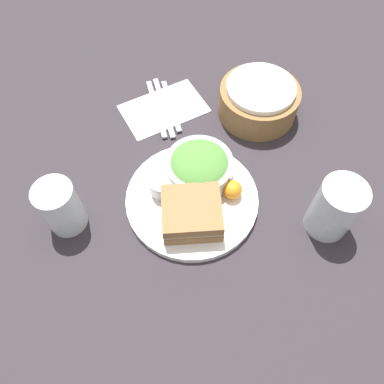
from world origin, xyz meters
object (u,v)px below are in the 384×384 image
plate (192,199)px  salad_bowl (199,167)px  spoon (171,106)px  drink_glass (335,208)px  knife (164,107)px  bread_basket (259,100)px  water_glass (61,207)px  sandwich (192,213)px  fork (156,108)px  dressing_cup (163,185)px

plate → salad_bowl: (-0.04, 0.04, 0.04)m
salad_bowl → spoon: salad_bowl is taller
plate → drink_glass: 0.27m
plate → knife: (-0.25, 0.06, -0.00)m
drink_glass → bread_basket: 0.31m
drink_glass → water_glass: bearing=-119.3°
sandwich → water_glass: water_glass is taller
knife → plate: bearing=180.0°
sandwich → knife: (-0.30, 0.09, -0.04)m
salad_bowl → fork: 0.22m
bread_basket → fork: 0.24m
drink_glass → salad_bowl: bearing=-141.2°
knife → spoon: (0.00, 0.02, 0.00)m
drink_glass → fork: 0.46m
plate → salad_bowl: salad_bowl is taller
drink_glass → dressing_cup: bearing=-130.6°
knife → water_glass: water_glass is taller
drink_glass → spoon: bearing=-163.5°
knife → dressing_cup: bearing=167.6°
dressing_cup → bread_basket: size_ratio=0.31×
sandwich → dressing_cup: 0.09m
sandwich → fork: size_ratio=0.78×
sandwich → spoon: 0.31m
salad_bowl → spoon: bearing=168.6°
dressing_cup → plate: bearing=45.7°
bread_basket → spoon: bread_basket is taller
fork → knife: size_ratio=0.95×
sandwich → knife: bearing=163.7°
drink_glass → bread_basket: bearing=171.8°
water_glass → bread_basket: bearing=97.4°
drink_glass → bread_basket: size_ratio=0.70×
plate → knife: plate is taller
drink_glass → bread_basket: (-0.31, 0.04, -0.02)m
bread_basket → fork: (-0.12, -0.20, -0.03)m
sandwich → water_glass: 0.24m
plate → salad_bowl: 0.07m
dressing_cup → water_glass: (-0.04, -0.19, 0.02)m
sandwich → dressing_cup: bearing=-168.4°
plate → water_glass: water_glass is taller
sandwich → plate: bearing=150.7°
plate → fork: bearing=170.1°
plate → spoon: 0.26m
drink_glass → knife: bearing=-161.5°
bread_basket → knife: 0.22m
dressing_cup → spoon: bearing=149.6°
water_glass → drink_glass: bearing=60.7°
drink_glass → spoon: (-0.42, -0.12, -0.06)m
drink_glass → spoon: size_ratio=0.76×
dressing_cup → spoon: (-0.21, 0.12, -0.03)m
drink_glass → water_glass: drink_glass is taller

